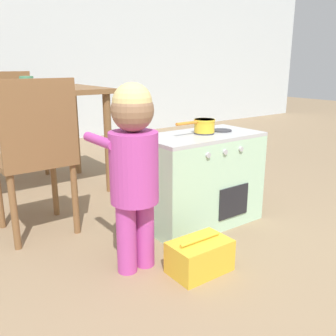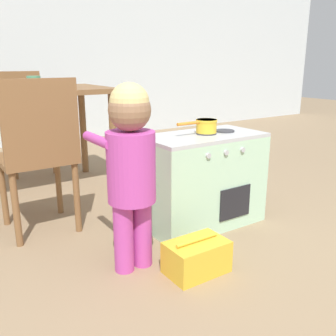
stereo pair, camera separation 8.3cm
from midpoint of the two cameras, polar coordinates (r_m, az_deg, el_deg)
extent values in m
plane|color=#8E7556|center=(1.56, 21.51, -22.71)|extent=(16.00, 16.00, 0.00)
cube|color=silver|center=(4.70, -24.03, 18.86)|extent=(10.00, 0.06, 2.60)
cube|color=#B2DBB7|center=(2.23, 3.94, -1.98)|extent=(0.70, 0.38, 0.53)
cube|color=#B7BABC|center=(2.17, 4.08, 4.93)|extent=(0.70, 0.38, 0.02)
cylinder|color=#38383D|center=(2.18, 4.44, 5.34)|extent=(0.12, 0.12, 0.01)
cylinder|color=#38383D|center=(2.27, 7.15, 5.69)|extent=(0.12, 0.12, 0.01)
cube|color=black|center=(2.19, 8.90, -5.09)|extent=(0.22, 0.01, 0.18)
cylinder|color=#B2B2B7|center=(1.96, 4.94, 1.93)|extent=(0.03, 0.01, 0.03)
cylinder|color=#B2B2B7|center=(2.04, 7.55, 2.41)|extent=(0.03, 0.01, 0.03)
cylinder|color=#B2B2B7|center=(2.12, 9.96, 2.85)|extent=(0.03, 0.01, 0.03)
cylinder|color=yellow|center=(2.17, 4.46, 6.43)|extent=(0.12, 0.12, 0.08)
cylinder|color=yellow|center=(2.16, 4.48, 7.27)|extent=(0.12, 0.12, 0.01)
cylinder|color=orange|center=(2.08, 1.72, 6.82)|extent=(0.14, 0.02, 0.02)
cylinder|color=#BC429E|center=(1.76, -7.71, -10.55)|extent=(0.09, 0.09, 0.34)
cylinder|color=#BC429E|center=(1.80, -4.94, -9.78)|extent=(0.09, 0.09, 0.34)
cylinder|color=#BC429E|center=(1.66, -6.65, 0.06)|extent=(0.22, 0.22, 0.32)
sphere|color=#936B4C|center=(1.61, -6.93, 8.72)|extent=(0.19, 0.19, 0.19)
sphere|color=#DBC17A|center=(1.61, -6.97, 9.86)|extent=(0.17, 0.17, 0.17)
cylinder|color=#BC429E|center=(1.70, -11.76, 4.08)|extent=(0.04, 0.25, 0.04)
cylinder|color=#BC429E|center=(1.79, -6.03, 4.90)|extent=(0.04, 0.25, 0.04)
cube|color=gold|center=(1.79, 3.48, -13.31)|extent=(0.28, 0.18, 0.15)
cylinder|color=gold|center=(1.75, 3.53, -10.84)|extent=(0.23, 0.02, 0.02)
cube|color=brown|center=(2.85, -22.79, 10.69)|extent=(1.17, 0.72, 0.03)
cylinder|color=brown|center=(2.80, -9.93, 3.65)|extent=(0.06, 0.06, 0.73)
cylinder|color=brown|center=(3.35, -14.58, 5.34)|extent=(0.06, 0.06, 0.73)
cube|color=brown|center=(2.22, -20.96, 1.19)|extent=(0.39, 0.39, 0.03)
cube|color=brown|center=(2.00, -20.17, 6.51)|extent=(0.39, 0.02, 0.43)
cylinder|color=brown|center=(2.10, -23.47, -6.24)|extent=(0.04, 0.04, 0.41)
cylinder|color=brown|center=(2.18, -15.04, -4.60)|extent=(0.04, 0.04, 0.41)
cylinder|color=brown|center=(2.48, -17.85, -2.37)|extent=(0.04, 0.04, 0.41)
cube|color=brown|center=(3.48, -22.58, 5.99)|extent=(0.39, 0.39, 0.03)
cube|color=brown|center=(3.63, -23.69, 9.92)|extent=(0.39, 0.02, 0.43)
cylinder|color=brown|center=(3.32, -24.22, 1.53)|extent=(0.04, 0.04, 0.41)
cylinder|color=brown|center=(3.40, -18.83, 2.39)|extent=(0.04, 0.04, 0.41)
cylinder|color=brown|center=(3.71, -20.40, 3.31)|extent=(0.04, 0.04, 0.41)
cylinder|color=#478E66|center=(2.87, -21.53, 12.05)|extent=(0.09, 0.09, 0.09)
camera|label=1|loc=(0.04, -91.22, -0.34)|focal=40.00mm
camera|label=2|loc=(0.04, 88.78, 0.34)|focal=40.00mm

